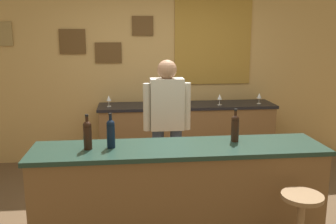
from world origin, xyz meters
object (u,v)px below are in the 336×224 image
wine_bottle_b (111,132)px  wine_bottle_c (235,127)px  wine_bottle_a (88,134)px  coffee_mug (172,100)px  wine_glass_b (220,97)px  bartender (167,122)px  bar_stool (300,221)px  wine_glass_a (109,99)px  wine_glass_c (259,96)px

wine_bottle_b → wine_bottle_c: bearing=3.4°
wine_bottle_a → coffee_mug: wine_bottle_a is taller
wine_bottle_c → wine_glass_b: size_ratio=1.97×
bartender → bar_stool: (0.89, -1.42, -0.48)m
wine_glass_b → coffee_mug: (-0.66, 0.16, -0.06)m
wine_bottle_b → wine_glass_b: 2.41m
wine_glass_a → wine_bottle_c: bearing=-57.3°
wine_glass_c → wine_bottle_b: bearing=-136.1°
bartender → bar_stool: size_ratio=2.38×
wine_glass_b → wine_glass_a: bearing=178.0°
wine_bottle_c → wine_glass_b: wine_bottle_c is taller
bar_stool → wine_glass_a: wine_glass_a is taller
wine_glass_b → bartender: bearing=-128.0°
bartender → wine_glass_b: bearing=52.0°
wine_glass_b → wine_bottle_c: bearing=-99.8°
wine_bottle_a → bar_stool: bearing=-19.3°
wine_glass_a → wine_glass_c: (2.14, -0.03, 0.00)m
wine_bottle_c → wine_glass_c: bearing=64.3°
wine_glass_a → wine_glass_b: size_ratio=1.00×
bartender → coffee_mug: bearing=80.6°
wine_bottle_a → wine_bottle_b: 0.20m
bar_stool → wine_bottle_c: size_ratio=2.22×
wine_glass_a → wine_glass_b: same height
wine_bottle_b → wine_glass_a: wine_bottle_b is taller
wine_bottle_b → wine_glass_b: (1.45, 1.93, -0.05)m
coffee_mug → wine_glass_a: bearing=-173.2°
bar_stool → wine_bottle_c: 0.97m
wine_glass_a → wine_bottle_b: bearing=-86.9°
wine_bottle_a → coffee_mug: (0.98, 2.11, -0.11)m
bar_stool → wine_bottle_a: 1.86m
wine_bottle_a → wine_glass_b: 2.55m
wine_glass_b → wine_bottle_b: bearing=-126.9°
wine_glass_b → wine_bottle_a: bearing=-130.1°
wine_bottle_c → wine_glass_a: (-1.23, 1.92, -0.05)m
wine_bottle_a → wine_glass_b: bearing=49.9°
wine_bottle_b → wine_bottle_a: bearing=-173.0°
wine_glass_a → coffee_mug: bearing=6.8°
wine_bottle_c → wine_glass_b: bearing=80.2°
bar_stool → wine_bottle_a: (-1.67, 0.58, 0.60)m
bar_stool → wine_bottle_a: size_ratio=2.22×
wine_bottle_a → bartender: bearing=47.4°
wine_bottle_c → wine_glass_a: 2.28m
wine_bottle_c → coffee_mug: bearing=99.4°
wine_glass_b → wine_glass_c: bearing=2.6°
bar_stool → wine_bottle_a: bearing=160.7°
wine_bottle_a → wine_glass_a: (0.09, 2.01, -0.05)m
bartender → wine_bottle_b: size_ratio=5.29×
wine_bottle_c → wine_bottle_b: bearing=-176.6°
wine_bottle_b → wine_glass_a: 1.99m
bar_stool → wine_glass_a: 3.08m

